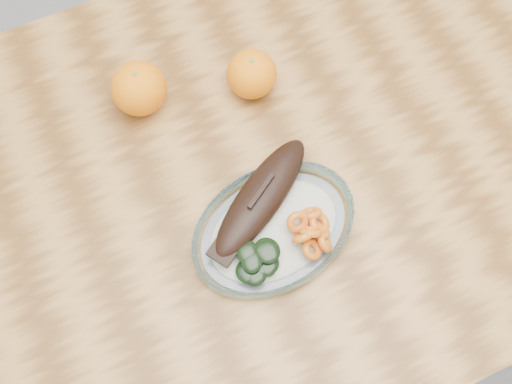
# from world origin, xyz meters

# --- Properties ---
(ground) EXTENTS (3.00, 3.00, 0.00)m
(ground) POSITION_xyz_m (0.00, 0.00, 0.00)
(ground) COLOR slate
(ground) RESTS_ON ground
(dining_table) EXTENTS (1.20, 0.80, 0.75)m
(dining_table) POSITION_xyz_m (0.00, 0.00, 0.65)
(dining_table) COLOR brown
(dining_table) RESTS_ON ground
(plated_meal) EXTENTS (0.50, 0.50, 0.08)m
(plated_meal) POSITION_xyz_m (-0.08, -0.10, 0.77)
(plated_meal) COLOR white
(plated_meal) RESTS_ON dining_table
(orange_left) EXTENTS (0.08, 0.08, 0.08)m
(orange_left) POSITION_xyz_m (-0.17, 0.18, 0.79)
(orange_left) COLOR orange
(orange_left) RESTS_ON dining_table
(orange_right) EXTENTS (0.08, 0.08, 0.08)m
(orange_right) POSITION_xyz_m (-0.00, 0.13, 0.79)
(orange_right) COLOR orange
(orange_right) RESTS_ON dining_table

